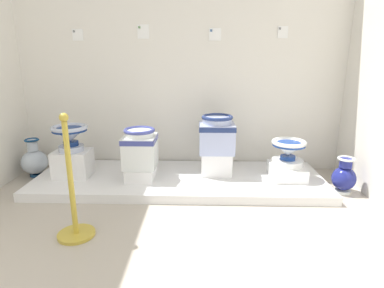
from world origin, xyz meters
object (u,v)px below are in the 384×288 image
Objects in this scene: antique_toilet_central_ornate at (217,133)px; stanchion_post_near_left at (73,205)px; plinth_block_broad_patterned at (141,172)px; plinth_block_squat_floral at (73,163)px; antique_toilet_tall_cobalt at (288,150)px; info_placard_first at (78,35)px; info_placard_fourth at (283,32)px; antique_toilet_squat_floral at (70,135)px; info_placard_third at (215,34)px; plinth_block_central_ornate at (216,163)px; info_placard_second at (143,31)px; plinth_block_tall_cobalt at (287,171)px; decorative_vase_spare at (344,177)px; decorative_vase_corner at (34,161)px; antique_toilet_broad_patterned at (140,147)px.

stanchion_post_near_left is at bearing -134.34° from antique_toilet_central_ornate.
plinth_block_squat_floral is at bearing 176.76° from plinth_block_broad_patterned.
info_placard_first reaches higher than antique_toilet_tall_cobalt.
info_placard_fourth reaches higher than antique_toilet_tall_cobalt.
antique_toilet_squat_floral is 2.96× the size of info_placard_first.
stanchion_post_near_left is (-1.08, -1.56, -1.29)m from info_placard_third.
antique_toilet_tall_cobalt is (0.73, -0.11, -0.15)m from antique_toilet_central_ornate.
plinth_block_central_ornate is 1.64m from info_placard_second.
info_placard_third reaches higher than plinth_block_central_ornate.
antique_toilet_squat_floral is at bearing -175.51° from antique_toilet_central_ornate.
plinth_block_central_ornate is at bearing 171.69° from plinth_block_tall_cobalt.
info_placard_second is (0.70, 0.54, 1.35)m from plinth_block_squat_floral.
antique_toilet_squat_floral is 0.99× the size of decorative_vase_spare.
antique_toilet_squat_floral reaches higher than decorative_vase_spare.
info_placard_fourth is (-0.02, 0.53, 1.18)m from antique_toilet_tall_cobalt.
antique_toilet_squat_floral is 0.67m from decorative_vase_corner.
antique_toilet_broad_patterned is at bearing -142.47° from info_placard_third.
antique_toilet_squat_floral is at bearing -166.24° from info_placard_fourth.
antique_toilet_central_ornate is at bearing -2.62° from decorative_vase_corner.
decorative_vase_spare is (0.52, -0.16, 0.01)m from plinth_block_tall_cobalt.
info_placard_fourth is (0.71, 0.43, 1.36)m from plinth_block_central_ornate.
antique_toilet_tall_cobalt is at bearing 0.00° from plinth_block_tall_cobalt.
info_placard_third reaches higher than decorative_vase_spare.
info_placard_fourth is at bearing 6.90° from decorative_vase_corner.
info_placard_fourth reaches higher than antique_toilet_central_ornate.
antique_toilet_central_ornate is 2.66× the size of info_placard_second.
antique_toilet_central_ornate is at bearing 167.89° from decorative_vase_spare.
antique_toilet_tall_cobalt is at bearing -4.12° from decorative_vase_corner.
antique_toilet_central_ornate is at bearing -27.71° from info_placard_second.
plinth_block_central_ornate is at bearing -15.44° from info_placard_first.
plinth_block_tall_cobalt is (2.24, 0.01, -0.38)m from antique_toilet_squat_floral.
plinth_block_tall_cobalt is 2.78m from decorative_vase_corner.
plinth_block_squat_floral is at bearing 176.91° from decorative_vase_spare.
stanchion_post_near_left reaches higher than plinth_block_squat_floral.
antique_toilet_central_ornate reaches higher than antique_toilet_squat_floral.
stanchion_post_near_left is at bearing -159.84° from decorative_vase_spare.
info_placard_second is (-1.54, 0.53, 1.42)m from plinth_block_tall_cobalt.
info_placard_first is 0.13× the size of stanchion_post_near_left.
info_placard_second is 0.34× the size of decorative_vase_corner.
info_placard_fourth reaches higher than plinth_block_central_ornate.
decorative_vase_corner is at bearing -164.85° from info_placard_second.
antique_toilet_tall_cobalt is 0.37× the size of stanchion_post_near_left.
antique_toilet_broad_patterned is 1.54m from plinth_block_tall_cobalt.
plinth_block_tall_cobalt is at bearing -19.07° from info_placard_second.
antique_toilet_broad_patterned is 1.48m from info_placard_third.
info_placard_third reaches higher than plinth_block_squat_floral.
info_placard_first reaches higher than plinth_block_central_ornate.
info_placard_fourth is at bearing -0.00° from info_placard_third.
antique_toilet_broad_patterned reaches higher than antique_toilet_tall_cobalt.
info_placard_first is at bearing 142.24° from antique_toilet_broad_patterned.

